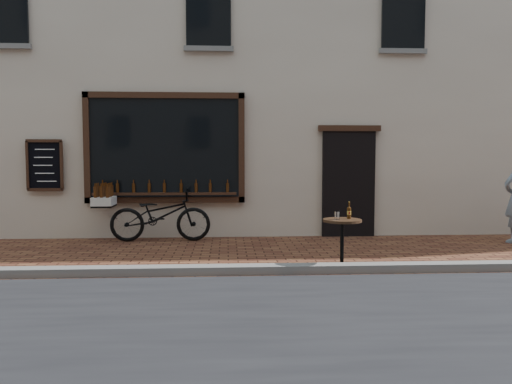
{
  "coord_description": "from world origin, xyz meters",
  "views": [
    {
      "loc": [
        -0.65,
        -6.83,
        1.66
      ],
      "look_at": [
        -0.17,
        1.2,
        1.1
      ],
      "focal_mm": 35.0,
      "sensor_mm": 36.0,
      "label": 1
    }
  ],
  "objects": [
    {
      "name": "shop_building",
      "position": [
        0.0,
        6.5,
        5.0
      ],
      "size": [
        28.0,
        6.2,
        10.0
      ],
      "color": "beige",
      "rests_on": "ground"
    },
    {
      "name": "kerb",
      "position": [
        0.0,
        0.2,
        0.06
      ],
      "size": [
        90.0,
        0.25,
        0.12
      ],
      "primitive_type": "cube",
      "color": "slate",
      "rests_on": "ground"
    },
    {
      "name": "bistro_table",
      "position": [
        1.08,
        0.47,
        0.53
      ],
      "size": [
        0.58,
        0.58,
        0.99
      ],
      "color": "black",
      "rests_on": "ground"
    },
    {
      "name": "cargo_bicycle",
      "position": [
        -2.0,
        3.06,
        0.53
      ],
      "size": [
        2.28,
        0.73,
        1.11
      ],
      "rotation": [
        0.0,
        0.0,
        1.59
      ],
      "color": "black",
      "rests_on": "ground"
    },
    {
      "name": "ground",
      "position": [
        0.0,
        0.0,
        0.0
      ],
      "size": [
        90.0,
        90.0,
        0.0
      ],
      "primitive_type": "plane",
      "color": "#51281A",
      "rests_on": "ground"
    }
  ]
}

